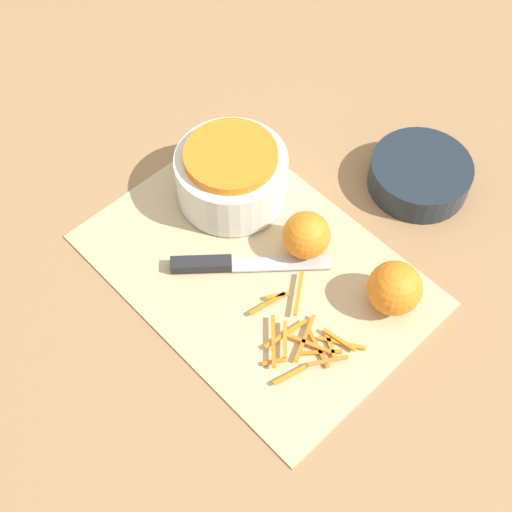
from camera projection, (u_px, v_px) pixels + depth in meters
The scene contains 8 objects.
ground_plane at pixel (256, 270), 1.00m from camera, with size 4.00×4.00×0.00m, color #9E754C.
cutting_board at pixel (256, 269), 1.00m from camera, with size 0.47×0.33×0.01m.
bowl_speckled at pixel (231, 174), 1.04m from camera, with size 0.16×0.16×0.09m.
bowl_dark at pixel (420, 175), 1.07m from camera, with size 0.15×0.15×0.05m.
knife at pixel (221, 264), 1.00m from camera, with size 0.16×0.18×0.02m.
orange_left at pixel (395, 288), 0.94m from camera, with size 0.07×0.07×0.07m.
orange_right at pixel (306, 235), 0.99m from camera, with size 0.07×0.07×0.07m.
peel_pile at pixel (303, 337), 0.94m from camera, with size 0.15×0.15×0.01m.
Camera 1 is at (0.39, -0.37, 0.85)m, focal length 50.00 mm.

